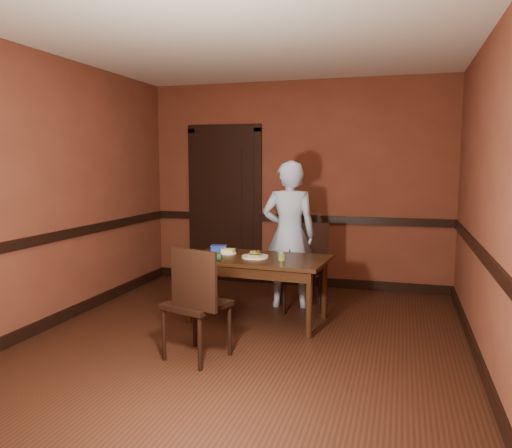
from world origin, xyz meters
The scene contains 22 objects.
floor centered at (0.00, 0.00, 0.00)m, with size 4.00×4.50×0.01m, color black.
ceiling centered at (0.00, 0.00, 2.70)m, with size 4.00×4.50×0.01m, color beige.
wall_back centered at (0.00, 2.25, 1.35)m, with size 4.00×0.02×2.70m, color brown.
wall_front centered at (0.00, -2.25, 1.35)m, with size 4.00×0.02×2.70m, color brown.
wall_left centered at (-2.00, 0.00, 1.35)m, with size 0.02×4.50×2.70m, color brown.
wall_right centered at (2.00, 0.00, 1.35)m, with size 0.02×4.50×2.70m, color brown.
dado_back centered at (0.00, 2.23, 0.90)m, with size 4.00×0.03×0.10m, color black.
dado_left centered at (-1.99, 0.00, 0.90)m, with size 0.03×4.50×0.10m, color black.
dado_right centered at (1.99, 0.00, 0.90)m, with size 0.03×4.50×0.10m, color black.
baseboard_back centered at (0.00, 2.23, 0.06)m, with size 4.00×0.03×0.12m, color black.
baseboard_left centered at (-1.99, 0.00, 0.06)m, with size 0.03×4.50×0.12m, color black.
baseboard_right centered at (1.99, 0.00, 0.06)m, with size 0.03×4.50×0.12m, color black.
door centered at (-1.00, 2.22, 1.09)m, with size 1.05×0.07×2.20m.
dining_table centered at (-0.07, 0.62, 0.34)m, with size 1.43×0.81×0.67m, color black.
chair_far centered at (0.28, 1.14, 0.48)m, with size 0.45×0.45×0.96m, color black, non-canonical shape.
chair_near centered at (-0.27, -0.49, 0.48)m, with size 0.45×0.45×0.96m, color black, non-canonical shape.
person centered at (0.13, 1.23, 0.83)m, with size 0.61×0.40×1.66m, color #A3C3DB.
sandwich_plate centered at (-0.08, 0.60, 0.69)m, with size 0.28×0.28×0.07m.
sauce_jar centered at (0.22, 0.53, 0.72)m, with size 0.08×0.08×0.09m.
cheese_saucer centered at (-0.42, 0.72, 0.69)m, with size 0.17×0.17×0.05m.
food_tub centered at (-0.56, 0.81, 0.71)m, with size 0.19×0.15×0.07m.
wrapped_veg centered at (-0.48, 0.31, 0.71)m, with size 0.07×0.07×0.26m, color #174622.
Camera 1 is at (1.35, -4.23, 1.64)m, focal length 35.00 mm.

